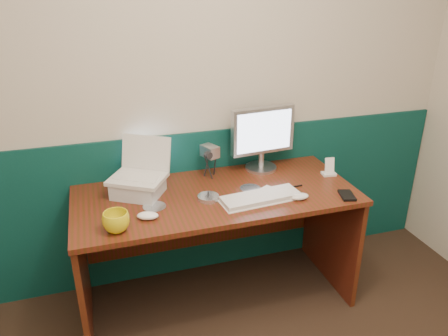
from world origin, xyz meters
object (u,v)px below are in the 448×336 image
object	(u,v)px
desk	(217,248)
keyboard	(261,198)
camcorder	(210,161)
laptop	(136,160)
monitor	(262,139)
mug	(116,222)

from	to	relation	value
desk	keyboard	bearing A→B (deg)	-36.05
desk	camcorder	xyz separation A→B (m)	(0.03, 0.23, 0.48)
laptop	monitor	distance (m)	0.81
camcorder	monitor	bearing A→B (deg)	-20.57
laptop	keyboard	bearing A→B (deg)	8.76
keyboard	desk	bearing A→B (deg)	138.72
laptop	keyboard	distance (m)	0.72
monitor	camcorder	distance (m)	0.36
monitor	mug	world-z (taller)	monitor
laptop	monitor	bearing A→B (deg)	41.03
mug	desk	bearing A→B (deg)	23.10
desk	laptop	size ratio (longest dim) A/B	5.43
laptop	mug	world-z (taller)	laptop
laptop	camcorder	world-z (taller)	laptop
mug	camcorder	world-z (taller)	camcorder
mug	camcorder	distance (m)	0.77
camcorder	mug	bearing A→B (deg)	-165.16
keyboard	mug	bearing A→B (deg)	-178.61
keyboard	camcorder	xyz separation A→B (m)	(-0.18, 0.38, 0.09)
keyboard	camcorder	distance (m)	0.43
desk	camcorder	distance (m)	0.53
desk	camcorder	bearing A→B (deg)	83.06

